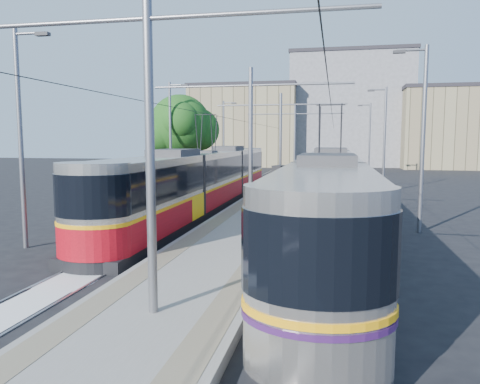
# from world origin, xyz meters

# --- Properties ---
(ground) EXTENTS (160.00, 160.00, 0.00)m
(ground) POSITION_xyz_m (0.00, 0.00, 0.00)
(ground) COLOR black
(ground) RESTS_ON ground
(platform) EXTENTS (4.00, 50.00, 0.30)m
(platform) POSITION_xyz_m (0.00, 17.00, 0.15)
(platform) COLOR gray
(platform) RESTS_ON ground
(tactile_strip_left) EXTENTS (0.70, 50.00, 0.01)m
(tactile_strip_left) POSITION_xyz_m (-1.45, 17.00, 0.30)
(tactile_strip_left) COLOR gray
(tactile_strip_left) RESTS_ON platform
(tactile_strip_right) EXTENTS (0.70, 50.00, 0.01)m
(tactile_strip_right) POSITION_xyz_m (1.45, 17.00, 0.30)
(tactile_strip_right) COLOR gray
(tactile_strip_right) RESTS_ON platform
(rails) EXTENTS (8.71, 70.00, 0.03)m
(rails) POSITION_xyz_m (0.00, 17.00, 0.02)
(rails) COLOR gray
(rails) RESTS_ON ground
(track_arrow) EXTENTS (1.20, 5.00, 0.01)m
(track_arrow) POSITION_xyz_m (-3.60, -3.00, 0.01)
(track_arrow) COLOR silver
(track_arrow) RESTS_ON ground
(tram_left) EXTENTS (2.43, 28.58, 5.50)m
(tram_left) POSITION_xyz_m (-3.60, 13.38, 1.71)
(tram_left) COLOR black
(tram_left) RESTS_ON ground
(tram_right) EXTENTS (2.43, 28.07, 5.50)m
(tram_right) POSITION_xyz_m (3.60, 7.05, 1.86)
(tram_right) COLOR black
(tram_right) RESTS_ON ground
(catenary) EXTENTS (9.20, 70.00, 7.00)m
(catenary) POSITION_xyz_m (0.00, 14.15, 4.52)
(catenary) COLOR slate
(catenary) RESTS_ON platform
(street_lamps) EXTENTS (15.18, 38.22, 8.00)m
(street_lamps) POSITION_xyz_m (-0.00, 21.00, 4.18)
(street_lamps) COLOR slate
(street_lamps) RESTS_ON ground
(shelter) EXTENTS (0.91, 1.16, 2.24)m
(shelter) POSITION_xyz_m (0.63, 14.17, 1.47)
(shelter) COLOR black
(shelter) RESTS_ON platform
(tree) EXTENTS (5.11, 4.72, 7.42)m
(tree) POSITION_xyz_m (-7.37, 20.89, 5.02)
(tree) COLOR #382314
(tree) RESTS_ON ground
(building_left) EXTENTS (16.32, 12.24, 12.39)m
(building_left) POSITION_xyz_m (-10.00, 60.00, 6.20)
(building_left) COLOR gray
(building_left) RESTS_ON ground
(building_centre) EXTENTS (18.36, 14.28, 17.30)m
(building_centre) POSITION_xyz_m (6.00, 64.00, 8.66)
(building_centre) COLOR gray
(building_centre) RESTS_ON ground
(building_right) EXTENTS (14.28, 10.20, 11.45)m
(building_right) POSITION_xyz_m (20.00, 58.00, 5.73)
(building_right) COLOR gray
(building_right) RESTS_ON ground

